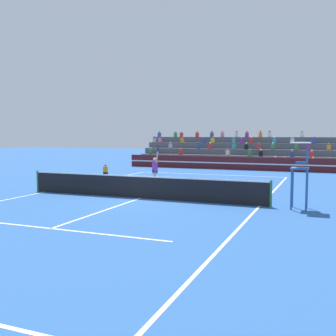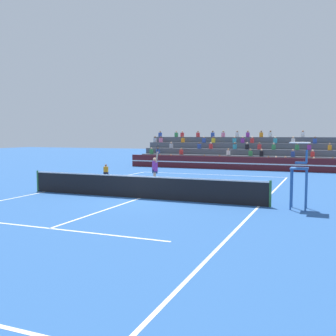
{
  "view_description": "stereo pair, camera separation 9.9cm",
  "coord_description": "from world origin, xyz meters",
  "px_view_note": "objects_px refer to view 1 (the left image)",
  "views": [
    {
      "loc": [
        7.99,
        -16.37,
        2.95
      ],
      "look_at": [
        -0.22,
        4.04,
        1.1
      ],
      "focal_mm": 42.0,
      "sensor_mm": 36.0,
      "label": 1
    },
    {
      "loc": [
        8.08,
        -16.33,
        2.95
      ],
      "look_at": [
        -0.22,
        4.04,
        1.1
      ],
      "focal_mm": 42.0,
      "sensor_mm": 36.0,
      "label": 2
    }
  ],
  "objects_px": {
    "umpire_chair": "(301,166)",
    "tennis_ball": "(217,182)",
    "ball_kid_courtside": "(105,171)",
    "tennis_player": "(155,171)"
  },
  "relations": [
    {
      "from": "ball_kid_courtside",
      "to": "tennis_ball",
      "type": "xyz_separation_m",
      "value": [
        8.55,
        -0.89,
        -0.3
      ]
    },
    {
      "from": "ball_kid_courtside",
      "to": "tennis_ball",
      "type": "relative_size",
      "value": 12.43
    },
    {
      "from": "umpire_chair",
      "to": "ball_kid_courtside",
      "type": "relative_size",
      "value": 3.16
    },
    {
      "from": "ball_kid_courtside",
      "to": "umpire_chair",
      "type": "bearing_deg",
      "value": -30.55
    },
    {
      "from": "ball_kid_courtside",
      "to": "tennis_player",
      "type": "distance_m",
      "value": 7.76
    },
    {
      "from": "tennis_player",
      "to": "tennis_ball",
      "type": "relative_size",
      "value": 36.67
    },
    {
      "from": "umpire_chair",
      "to": "tennis_player",
      "type": "xyz_separation_m",
      "value": [
        -7.83,
        3.38,
        -0.73
      ]
    },
    {
      "from": "umpire_chair",
      "to": "tennis_ball",
      "type": "height_order",
      "value": "umpire_chair"
    },
    {
      "from": "umpire_chair",
      "to": "ball_kid_courtside",
      "type": "bearing_deg",
      "value": 149.45
    },
    {
      "from": "ball_kid_courtside",
      "to": "tennis_ball",
      "type": "bearing_deg",
      "value": -5.93
    }
  ]
}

